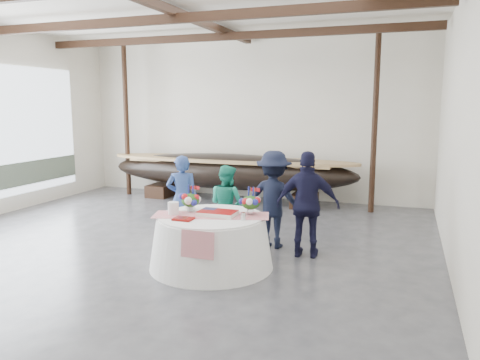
% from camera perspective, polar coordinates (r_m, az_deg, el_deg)
% --- Properties ---
extents(floor, '(10.00, 12.00, 0.01)m').
position_cam_1_polar(floor, '(8.39, -12.18, -9.44)').
color(floor, '#3D3D42').
rests_on(floor, ground).
extents(wall_back, '(10.00, 0.02, 4.50)m').
position_cam_1_polar(wall_back, '(13.43, 1.19, 7.48)').
color(wall_back, silver).
rests_on(wall_back, ground).
extents(wall_right, '(0.02, 12.00, 4.50)m').
position_cam_1_polar(wall_right, '(6.78, 26.00, 4.86)').
color(wall_right, silver).
rests_on(wall_right, ground).
extents(pavilion_structure, '(9.80, 11.76, 4.50)m').
position_cam_1_polar(pavilion_structure, '(8.81, -10.00, 17.88)').
color(pavilion_structure, black).
rests_on(pavilion_structure, ground).
extents(longboat_display, '(7.07, 1.41, 1.33)m').
position_cam_1_polar(longboat_display, '(12.81, -1.41, 1.09)').
color(longboat_display, black).
rests_on(longboat_display, ground).
extents(banquet_table, '(2.03, 2.03, 0.87)m').
position_cam_1_polar(banquet_table, '(7.75, -3.52, -7.45)').
color(banquet_table, white).
rests_on(banquet_table, ground).
extents(tabletop_items, '(1.95, 1.06, 0.40)m').
position_cam_1_polar(tabletop_items, '(7.72, -3.16, -3.06)').
color(tabletop_items, red).
rests_on(tabletop_items, banquet_table).
extents(guest_woman_blue, '(0.72, 0.59, 1.69)m').
position_cam_1_polar(guest_woman_blue, '(9.17, -7.05, -2.24)').
color(guest_woman_blue, navy).
rests_on(guest_woman_blue, ground).
extents(guest_woman_teal, '(0.90, 0.81, 1.52)m').
position_cam_1_polar(guest_woman_teal, '(9.00, -1.63, -2.96)').
color(guest_woman_teal, '#1D997B').
rests_on(guest_woman_teal, ground).
extents(guest_man_left, '(1.18, 0.68, 1.81)m').
position_cam_1_polar(guest_man_left, '(8.72, 4.12, -2.38)').
color(guest_man_left, black).
rests_on(guest_man_left, ground).
extents(guest_man_right, '(1.13, 0.56, 1.87)m').
position_cam_1_polar(guest_man_right, '(8.21, 8.25, -3.00)').
color(guest_man_right, black).
rests_on(guest_man_right, ground).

